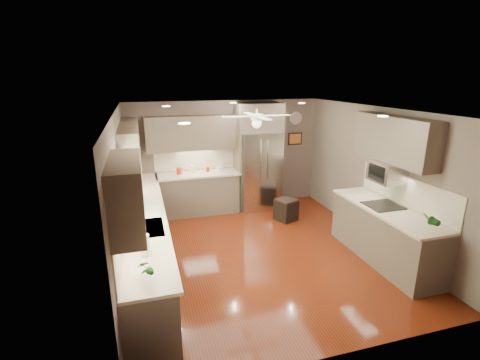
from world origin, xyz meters
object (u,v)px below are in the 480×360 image
potted_plant_right (430,219)px  microwave (387,172)px  stool (286,210)px  paper_towel (145,245)px  bowl (220,170)px  canister_b (181,171)px  refrigerator (259,159)px  canister_c (192,169)px  potted_plant_left (145,268)px  canister_d (208,169)px  soap_bottle (135,211)px  canister_a (179,171)px

potted_plant_right → microwave: microwave is taller
stool → potted_plant_right: bearing=-72.9°
stool → paper_towel: (-2.97, -2.55, 0.84)m
bowl → stool: size_ratio=0.41×
canister_b → refrigerator: refrigerator is taller
canister_c → stool: 2.26m
potted_plant_left → paper_towel: paper_towel is taller
stool → paper_towel: 4.01m
canister_d → refrigerator: size_ratio=0.04×
canister_c → potted_plant_left: bearing=-105.4°
canister_c → bowl: canister_c is taller
soap_bottle → refrigerator: size_ratio=0.08×
soap_bottle → stool: size_ratio=0.37×
soap_bottle → stool: soap_bottle is taller
canister_b → potted_plant_left: bearing=-102.1°
bowl → refrigerator: bearing=-4.9°
canister_d → potted_plant_right: (2.40, -3.91, 0.09)m
canister_d → paper_towel: (-1.46, -3.56, 0.08)m
stool → canister_d: bearing=146.3°
canister_b → stool: (2.11, -1.01, -0.77)m
canister_d → potted_plant_left: size_ratio=0.41×
canister_a → soap_bottle: (-0.93, -2.21, 0.01)m
canister_d → paper_towel: 3.85m
potted_plant_right → microwave: (0.11, 1.11, 0.39)m
microwave → stool: bearing=119.3°
canister_c → canister_d: bearing=2.2°
soap_bottle → canister_b: bearing=66.5°
potted_plant_left → refrigerator: refrigerator is taller
microwave → paper_towel: size_ratio=1.98×
canister_d → refrigerator: bearing=-4.2°
canister_a → stool: 2.49m
potted_plant_left → refrigerator: bearing=56.4°
potted_plant_right → paper_towel: bearing=174.9°
canister_b → potted_plant_right: bearing=-52.4°
canister_d → stool: bearing=-33.7°
canister_c → stool: size_ratio=0.35×
canister_c → soap_bottle: soap_bottle is taller
soap_bottle → microwave: 4.16m
potted_plant_left → microwave: 4.22m
canister_b → potted_plant_left: potted_plant_left is taller
canister_b → microwave: bearing=-41.9°
canister_b → refrigerator: size_ratio=0.06×
refrigerator → soap_bottle: bearing=-141.8°
canister_d → bowl: size_ratio=0.51×
potted_plant_left → refrigerator: size_ratio=0.11×
paper_towel → potted_plant_right: bearing=-5.1°
canister_a → potted_plant_right: size_ratio=0.56×
bowl → stool: 1.75m
canister_d → soap_bottle: (-1.58, -2.27, 0.03)m
potted_plant_right → paper_towel: size_ratio=1.07×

